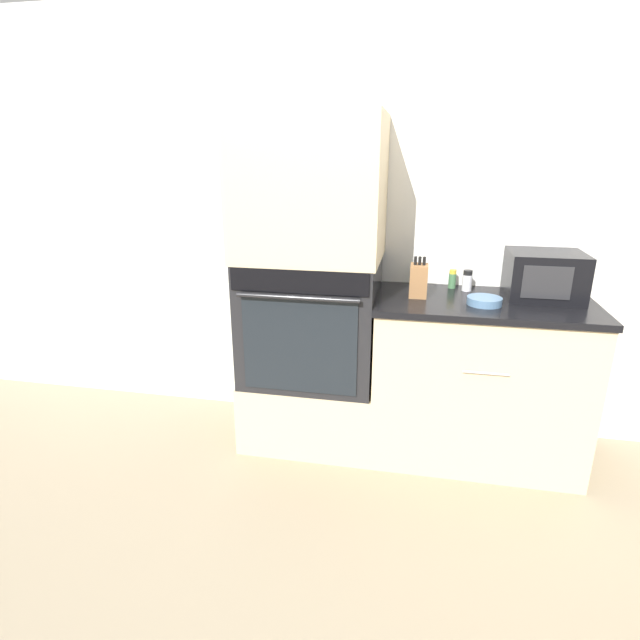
% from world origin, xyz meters
% --- Properties ---
extents(ground_plane, '(12.00, 12.00, 0.00)m').
position_xyz_m(ground_plane, '(0.00, 0.00, 0.00)').
color(ground_plane, gray).
extents(wall_back, '(8.00, 0.05, 2.50)m').
position_xyz_m(wall_back, '(0.00, 0.63, 1.25)').
color(wall_back, silver).
rests_on(wall_back, ground_plane).
extents(oven_cabinet_base, '(0.77, 0.60, 0.40)m').
position_xyz_m(oven_cabinet_base, '(-0.38, 0.30, 0.20)').
color(oven_cabinet_base, beige).
rests_on(oven_cabinet_base, ground_plane).
extents(wall_oven, '(0.74, 0.64, 0.70)m').
position_xyz_m(wall_oven, '(-0.38, 0.30, 0.75)').
color(wall_oven, black).
rests_on(wall_oven, oven_cabinet_base).
extents(oven_cabinet_upper, '(0.77, 0.60, 0.75)m').
position_xyz_m(oven_cabinet_upper, '(-0.38, 0.30, 1.48)').
color(oven_cabinet_upper, beige).
rests_on(oven_cabinet_upper, wall_oven).
extents(counter_unit, '(1.13, 0.63, 0.92)m').
position_xyz_m(counter_unit, '(0.56, 0.30, 0.46)').
color(counter_unit, beige).
rests_on(counter_unit, ground_plane).
extents(microwave, '(0.38, 0.34, 0.25)m').
position_xyz_m(microwave, '(0.86, 0.41, 1.04)').
color(microwave, black).
rests_on(microwave, counter_unit).
extents(knife_block, '(0.09, 0.13, 0.22)m').
position_xyz_m(knife_block, '(0.21, 0.31, 1.01)').
color(knife_block, olive).
rests_on(knife_block, counter_unit).
extents(bowl, '(0.18, 0.18, 0.04)m').
position_xyz_m(bowl, '(0.54, 0.21, 0.94)').
color(bowl, '#517599').
rests_on(bowl, counter_unit).
extents(condiment_jar_near, '(0.04, 0.04, 0.11)m').
position_xyz_m(condiment_jar_near, '(0.40, 0.53, 0.97)').
color(condiment_jar_near, '#427047').
rests_on(condiment_jar_near, counter_unit).
extents(condiment_jar_mid, '(0.05, 0.05, 0.12)m').
position_xyz_m(condiment_jar_mid, '(0.47, 0.48, 0.98)').
color(condiment_jar_mid, silver).
rests_on(condiment_jar_mid, counter_unit).
extents(condiment_jar_far, '(0.05, 0.05, 0.10)m').
position_xyz_m(condiment_jar_far, '(0.20, 0.52, 0.97)').
color(condiment_jar_far, '#427047').
rests_on(condiment_jar_far, counter_unit).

